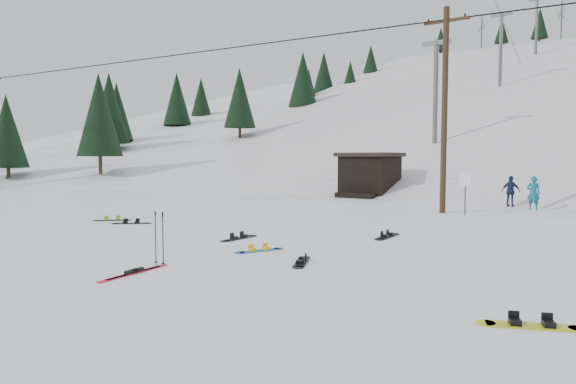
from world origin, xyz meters
The scene contains 21 objects.
ground centered at (0.00, 0.00, 0.00)m, with size 200.00×200.00×0.00m, color white.
ski_slope centered at (0.00, 55.00, -12.00)m, with size 60.00×75.00×45.00m, color silver.
ridge_left centered at (-36.00, 48.00, -11.00)m, with size 34.00×85.00×38.00m, color white.
treeline_left centered at (-34.00, 40.00, 0.00)m, with size 20.00×64.00×10.00m, color black, non-canonical shape.
utility_pole centered at (2.00, 14.00, 4.68)m, with size 2.00×0.26×9.00m.
trail_sign centered at (3.10, 13.58, 1.27)m, with size 0.50×0.09×1.85m.
lift_hut centered at (-5.00, 20.94, 1.36)m, with size 3.40×4.10×2.75m.
lift_tower_near centered at (-4.00, 30.00, 7.86)m, with size 2.20×0.36×8.00m.
lift_tower_mid centered at (-4.00, 50.00, 14.36)m, with size 2.20×0.36×8.00m.
lift_tower_far centered at (-4.00, 70.00, 20.86)m, with size 2.20×0.36×8.00m.
hero_snowboard centered at (1.09, 2.01, 0.03)m, with size 0.75×1.34×0.10m.
hero_skis centered at (0.51, -1.60, 0.03)m, with size 0.31×1.92×0.10m.
ski_poles centered at (0.30, -0.71, 0.64)m, with size 0.34×0.09×1.25m.
board_scatter_a centered at (-6.28, 3.61, 0.03)m, with size 1.20×1.04×0.10m.
board_scatter_b centered at (-0.69, 3.25, 0.03)m, with size 0.30×1.55×0.11m.
board_scatter_c centered at (-7.64, 3.76, 0.03)m, with size 1.12×1.15×0.10m.
board_scatter_d centered at (2.83, 1.42, 0.03)m, with size 0.78×1.33×0.10m.
board_scatter_e centered at (8.14, -0.44, 0.03)m, with size 1.48×0.80×0.11m.
board_scatter_f centered at (2.87, 6.17, 0.03)m, with size 0.36×1.60×0.11m.
skier_teal centered at (5.06, 17.78, 0.79)m, with size 0.58×0.38×1.58m, color #0C5E7E.
skier_navy centered at (3.86, 18.74, 0.77)m, with size 0.90×0.38×1.54m, color #192240.
Camera 1 is at (9.47, -8.57, 2.52)m, focal length 32.00 mm.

